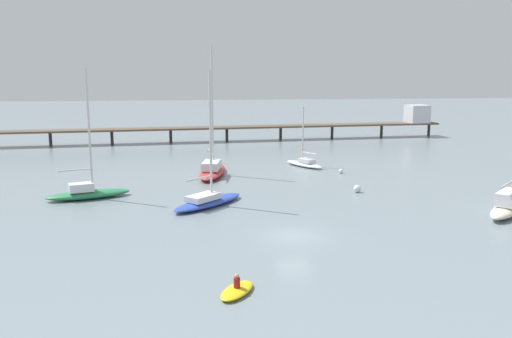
% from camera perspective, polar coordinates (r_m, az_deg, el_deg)
% --- Properties ---
extents(ground_plane, '(400.00, 400.00, 0.00)m').
position_cam_1_polar(ground_plane, '(38.31, 4.14, -7.33)').
color(ground_plane, gray).
extents(pier, '(79.79, 8.79, 5.87)m').
position_cam_1_polar(pier, '(93.44, 4.02, 5.05)').
color(pier, brown).
rests_on(pier, ground_plane).
extents(sailboat_cream, '(8.21, 7.63, 11.09)m').
position_cam_1_polar(sailboat_cream, '(49.07, 26.13, -3.43)').
color(sailboat_cream, beige).
rests_on(sailboat_cream, ground_plane).
extents(sailboat_red, '(4.63, 10.23, 14.73)m').
position_cam_1_polar(sailboat_red, '(60.45, -4.82, 0.05)').
color(sailboat_red, red).
rests_on(sailboat_red, ground_plane).
extents(sailboat_green, '(8.03, 4.39, 12.20)m').
position_cam_1_polar(sailboat_green, '(51.70, -18.02, -2.34)').
color(sailboat_green, '#287F4C').
rests_on(sailboat_green, ground_plane).
extents(sailboat_blue, '(7.61, 7.50, 11.96)m').
position_cam_1_polar(sailboat_blue, '(46.68, -5.33, -3.29)').
color(sailboat_blue, '#2D4CB7').
rests_on(sailboat_blue, ground_plane).
extents(sailboat_white, '(4.57, 6.45, 7.59)m').
position_cam_1_polar(sailboat_white, '(66.41, 5.35, 0.71)').
color(sailboat_white, white).
rests_on(sailboat_white, ground_plane).
extents(dinghy_yellow, '(2.66, 3.12, 1.14)m').
position_cam_1_polar(dinghy_yellow, '(28.69, -2.11, -13.13)').
color(dinghy_yellow, yellow).
rests_on(dinghy_yellow, ground_plane).
extents(mooring_buoy_near, '(0.75, 0.75, 0.75)m').
position_cam_1_polar(mooring_buoy_near, '(52.78, 11.05, -2.13)').
color(mooring_buoy_near, silver).
rests_on(mooring_buoy_near, ground_plane).
extents(mooring_buoy_inner, '(0.54, 0.54, 0.54)m').
position_cam_1_polar(mooring_buoy_inner, '(62.41, 9.30, -0.24)').
color(mooring_buoy_inner, silver).
rests_on(mooring_buoy_inner, ground_plane).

